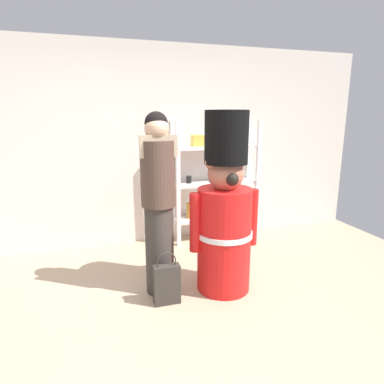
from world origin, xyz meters
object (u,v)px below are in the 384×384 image
Objects in this scene: teddy_bear_guard at (225,215)px; person_shopper at (158,201)px; merchandise_shelf at (215,180)px; shopping_bag at (167,284)px.

teddy_bear_guard is 1.01× the size of person_shopper.
merchandise_shelf reaches higher than shopping_bag.
teddy_bear_guard is at bearing -11.66° from person_shopper.
merchandise_shelf is 0.94× the size of teddy_bear_guard.
merchandise_shelf is 1.61m from person_shopper.
teddy_bear_guard is 0.84m from shopping_bag.
person_shopper is at bearing -130.23° from merchandise_shelf.
merchandise_shelf is at bearing 49.77° from person_shopper.
teddy_bear_guard is 3.46× the size of shopping_bag.
merchandise_shelf is at bearing 55.04° from shopping_bag.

